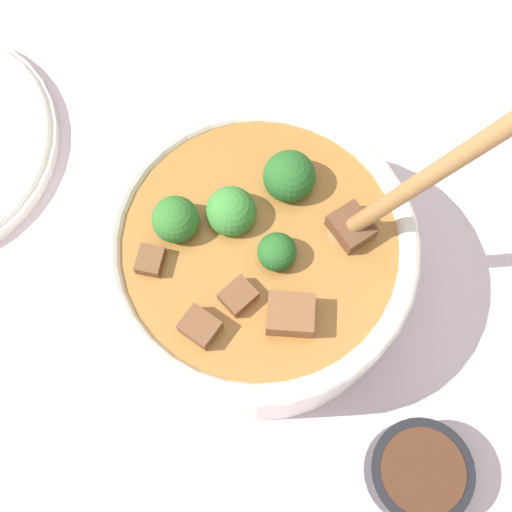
# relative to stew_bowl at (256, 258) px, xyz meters

# --- Properties ---
(ground_plane) EXTENTS (4.00, 4.00, 0.00)m
(ground_plane) POSITION_rel_stew_bowl_xyz_m (-0.00, 0.00, -0.05)
(ground_plane) COLOR silver
(stew_bowl) EXTENTS (0.23, 0.28, 0.26)m
(stew_bowl) POSITION_rel_stew_bowl_xyz_m (0.00, 0.00, 0.00)
(stew_bowl) COLOR white
(stew_bowl) RESTS_ON ground_plane
(condiment_bowl) EXTENTS (0.07, 0.07, 0.04)m
(condiment_bowl) POSITION_rel_stew_bowl_xyz_m (-0.15, -0.12, -0.04)
(condiment_bowl) COLOR black
(condiment_bowl) RESTS_ON ground_plane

